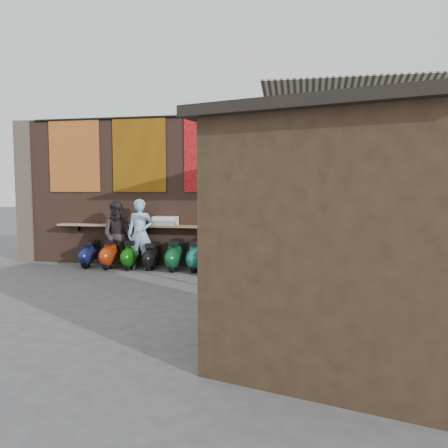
% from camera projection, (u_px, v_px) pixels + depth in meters
% --- Properties ---
extents(ground, '(70.00, 70.00, 0.00)m').
position_uv_depth(ground, '(173.00, 288.00, 9.17)').
color(ground, '#474749').
rests_on(ground, ground).
extents(brick_wall, '(10.00, 0.40, 4.00)m').
position_uv_depth(brick_wall, '(203.00, 192.00, 11.64)').
color(brick_wall, brown).
rests_on(brick_wall, ground).
extents(pier_left, '(0.50, 0.50, 4.00)m').
position_uv_depth(pier_left, '(28.00, 192.00, 12.63)').
color(pier_left, '#4C4238').
rests_on(pier_left, ground).
extents(pier_right, '(0.50, 0.50, 4.00)m').
position_uv_depth(pier_right, '(410.00, 192.00, 10.66)').
color(pier_right, '#4C4238').
rests_on(pier_right, ground).
extents(eating_counter, '(8.00, 0.32, 0.05)m').
position_uv_depth(eating_counter, '(200.00, 227.00, 11.36)').
color(eating_counter, '#9E7A51').
rests_on(eating_counter, brick_wall).
extents(shelf_box, '(0.63, 0.33, 0.23)m').
position_uv_depth(shelf_box, '(165.00, 221.00, 11.49)').
color(shelf_box, white).
rests_on(shelf_box, eating_counter).
extents(tapestry_redgold, '(1.50, 0.02, 2.00)m').
position_uv_depth(tapestry_redgold, '(74.00, 156.00, 12.03)').
color(tapestry_redgold, maroon).
rests_on(tapestry_redgold, brick_wall).
extents(tapestry_sun, '(1.50, 0.02, 2.00)m').
position_uv_depth(tapestry_sun, '(139.00, 155.00, 11.67)').
color(tapestry_sun, orange).
rests_on(tapestry_sun, brick_wall).
extents(tapestry_orange, '(1.50, 0.02, 2.00)m').
position_uv_depth(tapestry_orange, '(212.00, 153.00, 11.29)').
color(tapestry_orange, red).
rests_on(tapestry_orange, brick_wall).
extents(tapestry_multi, '(1.50, 0.02, 2.00)m').
position_uv_depth(tapestry_multi, '(290.00, 152.00, 10.91)').
color(tapestry_multi, '#274790').
rests_on(tapestry_multi, brick_wall).
extents(hang_rail, '(9.50, 0.06, 0.06)m').
position_uv_depth(hang_rail, '(200.00, 115.00, 11.26)').
color(hang_rail, black).
rests_on(hang_rail, brick_wall).
extents(scooter_stool_0, '(0.33, 0.74, 0.70)m').
position_uv_depth(scooter_stool_0, '(90.00, 254.00, 11.66)').
color(scooter_stool_0, '#121843').
rests_on(scooter_stool_0, ground).
extents(scooter_stool_1, '(0.37, 0.82, 0.78)m').
position_uv_depth(scooter_stool_1, '(112.00, 253.00, 11.50)').
color(scooter_stool_1, '#9C2D0E').
rests_on(scooter_stool_1, ground).
extents(scooter_stool_2, '(0.36, 0.79, 0.75)m').
position_uv_depth(scooter_stool_2, '(132.00, 254.00, 11.39)').
color(scooter_stool_2, '#0F500B').
rests_on(scooter_stool_2, ground).
extents(scooter_stool_3, '(0.33, 0.72, 0.69)m').
position_uv_depth(scooter_stool_3, '(152.00, 256.00, 11.32)').
color(scooter_stool_3, black).
rests_on(scooter_stool_3, ground).
extents(scooter_stool_4, '(0.37, 0.82, 0.78)m').
position_uv_depth(scooter_stool_4, '(175.00, 255.00, 11.16)').
color(scooter_stool_4, '#0F4C27').
rests_on(scooter_stool_4, ground).
extents(scooter_stool_5, '(0.38, 0.83, 0.79)m').
position_uv_depth(scooter_stool_5, '(197.00, 255.00, 11.08)').
color(scooter_stool_5, '#19675C').
rests_on(scooter_stool_5, ground).
extents(scooter_stool_6, '(0.39, 0.86, 0.82)m').
position_uv_depth(scooter_stool_6, '(219.00, 255.00, 11.02)').
color(scooter_stool_6, navy).
rests_on(scooter_stool_6, ground).
extents(scooter_stool_7, '(0.34, 0.75, 0.71)m').
position_uv_depth(scooter_stool_7, '(245.00, 258.00, 10.89)').
color(scooter_stool_7, '#16214F').
rests_on(scooter_stool_7, ground).
extents(scooter_stool_8, '(0.39, 0.86, 0.82)m').
position_uv_depth(scooter_stool_8, '(265.00, 257.00, 10.73)').
color(scooter_stool_8, navy).
rests_on(scooter_stool_8, ground).
extents(diner_left, '(0.74, 0.55, 1.83)m').
position_uv_depth(diner_left, '(140.00, 234.00, 11.33)').
color(diner_left, '#97B6DC').
rests_on(diner_left, ground).
extents(diner_right, '(0.93, 0.77, 1.76)m').
position_uv_depth(diner_right, '(118.00, 235.00, 11.34)').
color(diner_right, '#292024').
rests_on(diner_right, ground).
extents(shopper_navy, '(1.02, 0.86, 1.64)m').
position_uv_depth(shopper_navy, '(366.00, 260.00, 7.85)').
color(shopper_navy, black).
rests_on(shopper_navy, ground).
extents(shopper_grey, '(1.18, 0.87, 1.64)m').
position_uv_depth(shopper_grey, '(331.00, 256.00, 8.31)').
color(shopper_grey, '#58575C').
rests_on(shopper_grey, ground).
extents(shopper_tan, '(0.98, 0.82, 1.71)m').
position_uv_depth(shopper_tan, '(310.00, 252.00, 8.52)').
color(shopper_tan, '#7E6950').
rests_on(shopper_tan, ground).
extents(market_stall, '(3.06, 2.61, 2.85)m').
position_uv_depth(market_stall, '(338.00, 247.00, 5.06)').
color(market_stall, black).
rests_on(market_stall, ground).
extents(stall_roof, '(3.45, 2.98, 0.12)m').
position_uv_depth(stall_roof, '(341.00, 117.00, 4.94)').
color(stall_roof, black).
rests_on(stall_roof, market_stall).
extents(stall_sign, '(1.17, 0.36, 0.50)m').
position_uv_depth(stall_sign, '(355.00, 191.00, 5.92)').
color(stall_sign, gold).
rests_on(stall_sign, market_stall).
extents(stall_shelf, '(2.13, 0.68, 0.06)m').
position_uv_depth(stall_shelf, '(353.00, 266.00, 6.00)').
color(stall_shelf, '#473321').
rests_on(stall_shelf, market_stall).
extents(awning_canvas, '(3.20, 3.28, 0.97)m').
position_uv_depth(awning_canvas, '(345.00, 119.00, 9.09)').
color(awning_canvas, beige).
rests_on(awning_canvas, brick_wall).
extents(awning_ledger, '(3.30, 0.08, 0.12)m').
position_uv_depth(awning_ledger, '(340.00, 112.00, 10.61)').
color(awning_ledger, '#33261C').
rests_on(awning_ledger, brick_wall).
extents(awning_header, '(3.00, 0.08, 0.08)m').
position_uv_depth(awning_header, '(352.00, 132.00, 7.66)').
color(awning_header, black).
rests_on(awning_header, awning_post_left).
extents(awning_post_left, '(0.09, 0.09, 3.10)m').
position_uv_depth(awning_post_left, '(271.00, 218.00, 8.05)').
color(awning_post_left, black).
rests_on(awning_post_left, ground).
extents(awning_post_right, '(0.09, 0.09, 3.10)m').
position_uv_depth(awning_post_right, '(434.00, 220.00, 7.52)').
color(awning_post_right, black).
rests_on(awning_post_right, ground).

